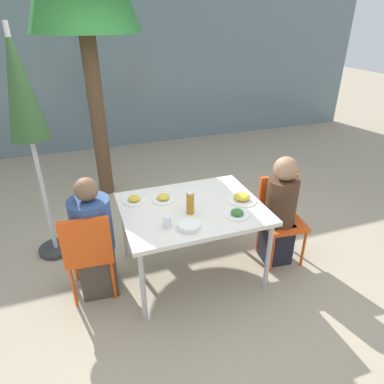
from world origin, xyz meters
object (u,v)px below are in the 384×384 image
person_right (280,213)px  drinking_cup (167,221)px  person_left (94,241)px  salad_bowl (189,226)px  bottle (190,203)px  chair_left (89,249)px  chair_right (280,212)px  closed_umbrella (22,96)px

person_right → drinking_cup: person_right is taller
person_left → salad_bowl: person_left is taller
bottle → drinking_cup: (-0.25, -0.14, -0.05)m
chair_left → bottle: size_ratio=4.19×
person_left → bottle: person_left is taller
person_right → salad_bowl: size_ratio=6.10×
chair_right → closed_umbrella: 2.64m
chair_left → salad_bowl: size_ratio=4.65×
drinking_cup → salad_bowl: 0.18m
chair_left → chair_right: same height
person_right → bottle: (-0.94, -0.01, 0.29)m
chair_left → salad_bowl: (0.80, -0.32, 0.26)m
chair_left → drinking_cup: bearing=-15.7°
chair_right → person_right: person_right is taller
chair_right → bottle: 1.05m
person_left → drinking_cup: (0.58, -0.31, 0.27)m
person_left → bottle: size_ratio=5.46×
person_left → closed_umbrella: (-0.40, 0.74, 1.13)m
person_right → salad_bowl: (-1.02, -0.23, 0.21)m
chair_right → drinking_cup: chair_right is taller
chair_left → salad_bowl: chair_left is taller
person_right → drinking_cup: size_ratio=11.33×
person_right → closed_umbrella: 2.60m
closed_umbrella → salad_bowl: size_ratio=11.96×
bottle → salad_bowl: bottle is taller
person_left → bottle: bearing=-7.1°
chair_left → closed_umbrella: size_ratio=0.39×
person_right → bottle: 0.98m
person_left → salad_bowl: (0.75, -0.39, 0.24)m
person_right → person_left: bearing=0.8°
bottle → person_right: bearing=0.4°
person_right → drinking_cup: bearing=13.2°
chair_right → salad_bowl: bearing=21.8°
person_left → chair_right: person_left is taller
chair_left → salad_bowl: 0.90m
drinking_cup → person_right: bearing=7.0°
chair_left → bottle: 0.95m
bottle → salad_bowl: bearing=-111.3°
bottle → drinking_cup: 0.29m
chair_left → bottle: bearing=-1.6°
salad_bowl → closed_umbrella: bearing=135.2°
chair_right → drinking_cup: size_ratio=8.63×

